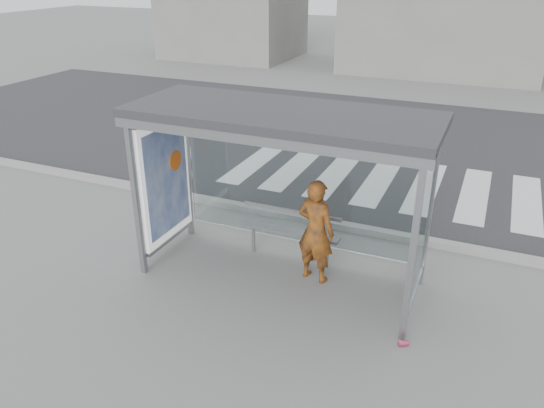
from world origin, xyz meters
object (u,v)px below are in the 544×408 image
at_px(bus_shelter, 258,151).
at_px(bench, 290,231).
at_px(person, 316,231).
at_px(soda_can, 403,344).

height_order(bus_shelter, bench, bus_shelter).
distance_m(bus_shelter, person, 1.46).
relative_size(bus_shelter, person, 2.62).
height_order(person, bench, person).
bearing_deg(bus_shelter, bench, 60.46).
xyz_separation_m(bus_shelter, soda_can, (2.42, -0.91, -1.95)).
relative_size(bench, soda_can, 12.63).
relative_size(person, soda_can, 12.47).
height_order(bus_shelter, soda_can, bus_shelter).
bearing_deg(person, bench, -23.92).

